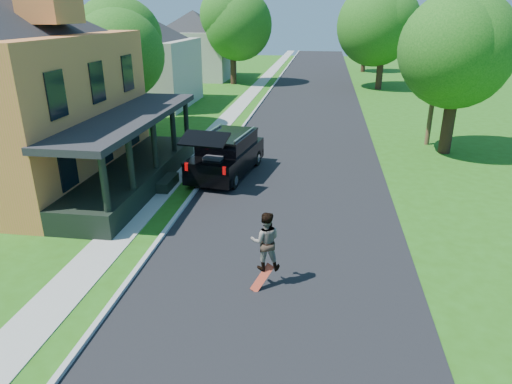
# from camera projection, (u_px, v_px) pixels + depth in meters

# --- Properties ---
(ground) EXTENTS (140.00, 140.00, 0.00)m
(ground) POSITION_uv_depth(u_px,v_px,m) (278.00, 270.00, 13.32)
(ground) COLOR #285A12
(ground) RESTS_ON ground
(street) EXTENTS (8.00, 120.00, 0.02)m
(street) POSITION_uv_depth(u_px,v_px,m) (307.00, 120.00, 31.71)
(street) COLOR black
(street) RESTS_ON ground
(curb) EXTENTS (0.15, 120.00, 0.12)m
(curb) POSITION_uv_depth(u_px,v_px,m) (250.00, 118.00, 32.26)
(curb) COLOR #A8A9A3
(curb) RESTS_ON ground
(sidewalk) EXTENTS (1.30, 120.00, 0.03)m
(sidewalk) POSITION_uv_depth(u_px,v_px,m) (228.00, 118.00, 32.47)
(sidewalk) COLOR #9A9B93
(sidewalk) RESTS_ON ground
(front_walk) EXTENTS (6.50, 1.20, 0.03)m
(front_walk) POSITION_uv_depth(u_px,v_px,m) (78.00, 183.00, 20.12)
(front_walk) COLOR #9A9B93
(front_walk) RESTS_ON ground
(neighbor_house_mid) EXTENTS (12.78, 12.78, 8.30)m
(neighbor_house_mid) POSITION_uv_depth(u_px,v_px,m) (138.00, 51.00, 35.67)
(neighbor_house_mid) COLOR #B4B29F
(neighbor_house_mid) RESTS_ON ground
(neighbor_house_far) EXTENTS (12.78, 12.78, 8.30)m
(neighbor_house_far) POSITION_uv_depth(u_px,v_px,m) (194.00, 39.00, 50.39)
(neighbor_house_far) COLOR #B4B29F
(neighbor_house_far) RESTS_ON ground
(black_suv) EXTENTS (2.82, 5.67, 2.53)m
(black_suv) POSITION_uv_depth(u_px,v_px,m) (226.00, 154.00, 20.81)
(black_suv) COLOR black
(black_suv) RESTS_ON ground
(skateboarder) EXTENTS (0.90, 0.75, 1.66)m
(skateboarder) POSITION_uv_depth(u_px,v_px,m) (266.00, 241.00, 12.24)
(skateboarder) COLOR black
(skateboarder) RESTS_ON ground
(skateboard) EXTENTS (0.62, 0.53, 0.70)m
(skateboard) POSITION_uv_depth(u_px,v_px,m) (262.00, 279.00, 12.37)
(skateboard) COLOR #A5260E
(skateboard) RESTS_ON ground
(tree_left_mid) EXTENTS (6.56, 6.21, 8.08)m
(tree_left_mid) POSITION_uv_depth(u_px,v_px,m) (131.00, 42.00, 27.11)
(tree_left_mid) COLOR black
(tree_left_mid) RESTS_ON ground
(tree_left_far) EXTENTS (8.37, 8.51, 10.24)m
(tree_left_far) POSITION_uv_depth(u_px,v_px,m) (232.00, 16.00, 45.23)
(tree_left_far) COLOR black
(tree_left_far) RESTS_ON ground
(tree_right_near) EXTENTS (6.85, 6.48, 8.27)m
(tree_right_near) POSITION_uv_depth(u_px,v_px,m) (458.00, 50.00, 22.56)
(tree_right_near) COLOR black
(tree_right_near) RESTS_ON ground
(tree_right_mid) EXTENTS (8.17, 8.27, 10.59)m
(tree_right_mid) POSITION_uv_depth(u_px,v_px,m) (385.00, 14.00, 41.87)
(tree_right_mid) COLOR black
(tree_right_mid) RESTS_ON ground
(tree_right_far) EXTENTS (5.97, 5.64, 7.30)m
(tree_right_far) POSITION_uv_depth(u_px,v_px,m) (366.00, 31.00, 55.43)
(tree_right_far) COLOR black
(tree_right_far) RESTS_ON ground
(utility_pole_near) EXTENTS (1.57, 0.62, 8.58)m
(utility_pole_near) POSITION_uv_depth(u_px,v_px,m) (438.00, 64.00, 24.34)
(utility_pole_near) COLOR #472C21
(utility_pole_near) RESTS_ON ground
(utility_pole_far) EXTENTS (1.51, 0.55, 8.70)m
(utility_pole_far) POSITION_uv_depth(u_px,v_px,m) (385.00, 38.00, 46.87)
(utility_pole_far) COLOR #472C21
(utility_pole_far) RESTS_ON ground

